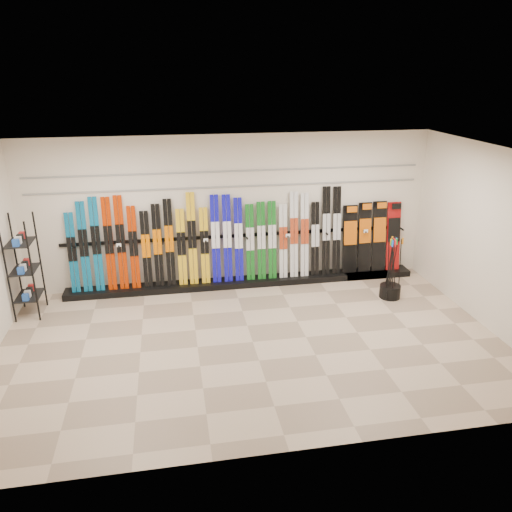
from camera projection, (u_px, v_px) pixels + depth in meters
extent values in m
plane|color=gray|center=(253.00, 342.00, 8.05)|extent=(8.00, 8.00, 0.00)
plane|color=beige|center=(231.00, 211.00, 9.83)|extent=(8.00, 0.00, 8.00)
plane|color=beige|center=(492.00, 240.00, 8.18)|extent=(0.00, 5.00, 5.00)
plane|color=silver|center=(252.00, 155.00, 6.99)|extent=(8.00, 8.00, 0.00)
cube|color=black|center=(245.00, 282.00, 10.17)|extent=(8.00, 0.40, 0.12)
cube|color=#095983|center=(72.00, 253.00, 9.38)|extent=(0.17, 0.21, 1.53)
cube|color=#095983|center=(84.00, 247.00, 9.39)|extent=(0.17, 0.23, 1.73)
cube|color=#095983|center=(96.00, 245.00, 9.42)|extent=(0.17, 0.24, 1.80)
cube|color=#A42500|center=(109.00, 244.00, 9.46)|extent=(0.17, 0.24, 1.79)
cube|color=#A42500|center=(121.00, 243.00, 9.50)|extent=(0.17, 0.24, 1.81)
cube|color=#A42500|center=(134.00, 248.00, 9.56)|extent=(0.17, 0.22, 1.60)
cube|color=black|center=(146.00, 250.00, 9.61)|extent=(0.17, 0.20, 1.50)
cube|color=black|center=(158.00, 246.00, 9.63)|extent=(0.17, 0.22, 1.62)
cube|color=black|center=(169.00, 243.00, 9.66)|extent=(0.17, 0.23, 1.71)
cube|color=gold|center=(182.00, 247.00, 9.72)|extent=(0.17, 0.20, 1.51)
cube|color=gold|center=(192.00, 239.00, 9.72)|extent=(0.17, 0.24, 1.81)
cube|color=gold|center=(205.00, 246.00, 9.79)|extent=(0.17, 0.20, 1.51)
cube|color=#110EB0|center=(216.00, 239.00, 9.80)|extent=(0.17, 0.23, 1.75)
cube|color=#110EB0|center=(227.00, 239.00, 9.84)|extent=(0.17, 0.23, 1.74)
cube|color=#110EB0|center=(239.00, 240.00, 9.88)|extent=(0.17, 0.22, 1.67)
cube|color=#136019|center=(250.00, 243.00, 9.94)|extent=(0.17, 0.21, 1.54)
cube|color=#136019|center=(261.00, 241.00, 9.97)|extent=(0.17, 0.21, 1.57)
cube|color=#136019|center=(272.00, 240.00, 10.01)|extent=(0.17, 0.21, 1.58)
cube|color=silver|center=(283.00, 242.00, 10.05)|extent=(0.17, 0.20, 1.50)
cube|color=silver|center=(294.00, 235.00, 10.06)|extent=(0.17, 0.23, 1.74)
cube|color=silver|center=(305.00, 235.00, 10.10)|extent=(0.17, 0.23, 1.70)
cube|color=black|center=(315.00, 239.00, 10.16)|extent=(0.17, 0.20, 1.52)
cube|color=black|center=(326.00, 231.00, 10.16)|extent=(0.17, 0.24, 1.82)
cube|color=black|center=(337.00, 231.00, 10.20)|extent=(0.17, 0.24, 1.81)
cube|color=black|center=(350.00, 239.00, 10.33)|extent=(0.31, 0.22, 1.41)
cube|color=black|center=(365.00, 237.00, 10.38)|extent=(0.28, 0.23, 1.45)
cube|color=black|center=(379.00, 236.00, 10.43)|extent=(0.30, 0.23, 1.46)
cube|color=#990C0C|center=(393.00, 236.00, 10.48)|extent=(0.29, 0.22, 1.43)
cube|color=black|center=(24.00, 267.00, 8.68)|extent=(0.40, 0.60, 1.81)
cylinder|color=black|center=(390.00, 291.00, 9.59)|extent=(0.40, 0.40, 0.25)
cylinder|color=black|center=(393.00, 271.00, 9.29)|extent=(0.11, 0.05, 1.18)
cylinder|color=black|center=(388.00, 269.00, 9.38)|extent=(0.13, 0.09, 1.18)
cylinder|color=black|center=(393.00, 268.00, 9.43)|extent=(0.08, 0.05, 1.18)
cylinder|color=black|center=(389.00, 269.00, 9.37)|extent=(0.06, 0.05, 1.18)
cylinder|color=black|center=(392.00, 269.00, 9.37)|extent=(0.09, 0.13, 1.18)
cylinder|color=black|center=(389.00, 266.00, 9.51)|extent=(0.13, 0.04, 1.18)
cylinder|color=black|center=(390.00, 270.00, 9.30)|extent=(0.10, 0.13, 1.17)
cylinder|color=black|center=(394.00, 268.00, 9.40)|extent=(0.14, 0.15, 1.17)
cylinder|color=black|center=(391.00, 268.00, 9.42)|extent=(0.09, 0.13, 1.18)
cylinder|color=black|center=(400.00, 267.00, 9.44)|extent=(0.12, 0.11, 1.17)
cube|color=gray|center=(231.00, 187.00, 9.63)|extent=(7.60, 0.02, 0.03)
cube|color=gray|center=(231.00, 171.00, 9.53)|extent=(7.60, 0.02, 0.03)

